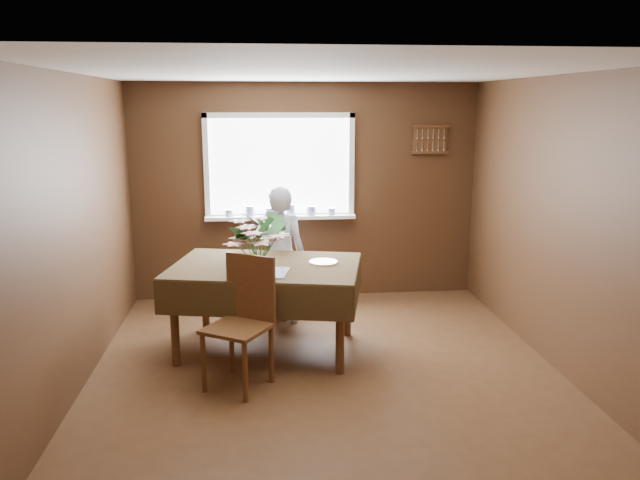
{
  "coord_description": "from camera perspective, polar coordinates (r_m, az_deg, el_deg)",
  "views": [
    {
      "loc": [
        -0.54,
        -4.94,
        2.26
      ],
      "look_at": [
        0.0,
        0.55,
        1.05
      ],
      "focal_mm": 35.0,
      "sensor_mm": 36.0,
      "label": 1
    }
  ],
  "objects": [
    {
      "name": "chair_near",
      "position": [
        5.11,
        -7.03,
        -6.98
      ],
      "size": [
        0.63,
        0.63,
        1.06
      ],
      "rotation": [
        0.0,
        0.0,
        -0.56
      ],
      "color": "#57351C",
      "rests_on": "floor"
    },
    {
      "name": "flower_bouquet",
      "position": [
        5.4,
        -5.66,
        0.03
      ],
      "size": [
        0.52,
        0.52,
        0.44
      ],
      "rotation": [
        0.0,
        0.0,
        -0.29
      ],
      "color": "white",
      "rests_on": "dining_table"
    },
    {
      "name": "wall_left",
      "position": [
        5.25,
        -21.67,
        0.39
      ],
      "size": [
        0.0,
        4.5,
        4.5
      ],
      "primitive_type": "plane",
      "rotation": [
        1.57,
        0.0,
        1.57
      ],
      "color": "brown",
      "rests_on": "floor"
    },
    {
      "name": "window_assembly",
      "position": [
        7.19,
        -3.68,
        5.09
      ],
      "size": [
        1.72,
        0.2,
        1.22
      ],
      "color": "white",
      "rests_on": "wall_back"
    },
    {
      "name": "ceiling",
      "position": [
        4.97,
        0.64,
        15.15
      ],
      "size": [
        4.5,
        4.5,
        0.0
      ],
      "primitive_type": "plane",
      "rotation": [
        3.14,
        0.0,
        0.0
      ],
      "color": "white",
      "rests_on": "wall_back"
    },
    {
      "name": "wall_front",
      "position": [
        2.92,
        5.43,
        -7.92
      ],
      "size": [
        4.0,
        0.0,
        4.0
      ],
      "primitive_type": "plane",
      "rotation": [
        -1.57,
        0.0,
        0.0
      ],
      "color": "brown",
      "rests_on": "floor"
    },
    {
      "name": "spoon_rack",
      "position": [
        7.43,
        10.04,
        9.03
      ],
      "size": [
        0.44,
        0.05,
        0.33
      ],
      "color": "#57351C",
      "rests_on": "wall_back"
    },
    {
      "name": "seated_woman",
      "position": [
        6.47,
        -3.63,
        -1.38
      ],
      "size": [
        0.59,
        0.46,
        1.45
      ],
      "primitive_type": "imported",
      "rotation": [
        0.0,
        0.0,
        2.91
      ],
      "color": "white",
      "rests_on": "floor"
    },
    {
      "name": "chair_far",
      "position": [
        6.7,
        -4.0,
        -2.96
      ],
      "size": [
        0.53,
        0.53,
        0.89
      ],
      "rotation": [
        0.0,
        0.0,
        2.58
      ],
      "color": "#57351C",
      "rests_on": "floor"
    },
    {
      "name": "floor",
      "position": [
        5.45,
        0.58,
        -12.09
      ],
      "size": [
        4.5,
        4.5,
        0.0
      ],
      "primitive_type": "plane",
      "color": "#4A2D19",
      "rests_on": "ground"
    },
    {
      "name": "wall_right",
      "position": [
        5.64,
        21.25,
        1.22
      ],
      "size": [
        0.0,
        4.5,
        4.5
      ],
      "primitive_type": "plane",
      "rotation": [
        1.57,
        0.0,
        -1.57
      ],
      "color": "brown",
      "rests_on": "floor"
    },
    {
      "name": "wall_back",
      "position": [
        7.28,
        -1.31,
        4.4
      ],
      "size": [
        4.0,
        0.0,
        4.0
      ],
      "primitive_type": "plane",
      "rotation": [
        1.57,
        0.0,
        0.0
      ],
      "color": "brown",
      "rests_on": "floor"
    },
    {
      "name": "side_plate",
      "position": [
        5.75,
        0.31,
        -2.03
      ],
      "size": [
        0.35,
        0.35,
        0.01
      ],
      "primitive_type": "cylinder",
      "rotation": [
        0.0,
        0.0,
        -0.43
      ],
      "color": "white",
      "rests_on": "dining_table"
    },
    {
      "name": "dining_table",
      "position": [
        5.73,
        -4.99,
        -3.25
      ],
      "size": [
        1.9,
        1.48,
        0.83
      ],
      "rotation": [
        0.0,
        0.0,
        -0.21
      ],
      "color": "#57351C",
      "rests_on": "floor"
    },
    {
      "name": "table_knife",
      "position": [
        5.51,
        -3.44,
        -2.69
      ],
      "size": [
        0.03,
        0.23,
        0.0
      ],
      "primitive_type": "cube",
      "rotation": [
        0.0,
        0.0,
        -0.05
      ],
      "color": "silver",
      "rests_on": "dining_table"
    }
  ]
}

